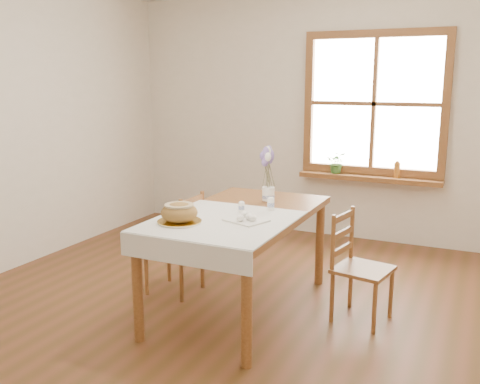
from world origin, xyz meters
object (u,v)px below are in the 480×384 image
object	(u,v)px
dining_table	(240,223)
chair_right	(363,268)
bread_plate	(180,222)
flower_vase	(268,195)
chair_left	(174,243)

from	to	relation	value
dining_table	chair_right	xyz separation A→B (m)	(0.87, 0.20, -0.27)
dining_table	chair_right	bearing A→B (deg)	12.69
bread_plate	flower_vase	world-z (taller)	flower_vase
chair_left	chair_right	distance (m)	1.50
chair_left	bread_plate	size ratio (longest dim) A/B	2.86
chair_right	bread_plate	xyz separation A→B (m)	(-1.09, -0.67, 0.37)
dining_table	chair_left	xyz separation A→B (m)	(-0.63, 0.09, -0.26)
dining_table	chair_right	size ratio (longest dim) A/B	2.03
chair_right	flower_vase	distance (m)	0.94
chair_left	flower_vase	xyz separation A→B (m)	(0.68, 0.32, 0.39)
bread_plate	flower_vase	size ratio (longest dim) A/B	2.66
bread_plate	flower_vase	distance (m)	0.92
flower_vase	bread_plate	bearing A→B (deg)	-107.67
chair_left	flower_vase	distance (m)	0.85
dining_table	bread_plate	bearing A→B (deg)	-115.36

